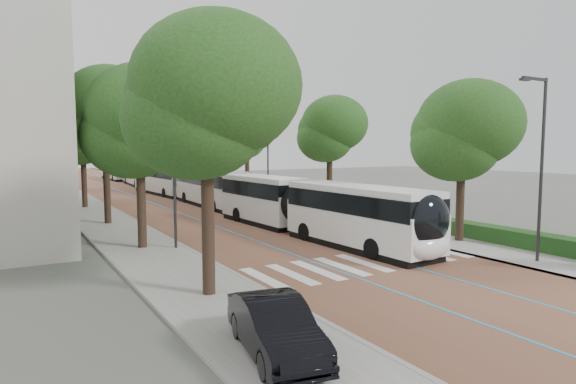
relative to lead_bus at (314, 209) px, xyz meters
name	(u,v)px	position (x,y,z in m)	size (l,w,h in m)	color
ground	(375,269)	(-1.89, -7.47, -1.63)	(160.00, 160.00, 0.00)	#51544C
road	(140,192)	(-1.89, 32.53, -1.62)	(11.00, 140.00, 0.02)	brown
sidewalk_left	(68,195)	(-9.39, 32.53, -1.57)	(4.00, 140.00, 0.12)	gray
sidewalk_right	(202,189)	(5.61, 32.53, -1.57)	(4.00, 140.00, 0.12)	gray
kerb_left	(87,194)	(-7.49, 32.53, -1.57)	(0.20, 140.00, 0.14)	gray
kerb_right	(187,190)	(3.71, 32.53, -1.57)	(0.20, 140.00, 0.14)	gray
zebra_crossing	(363,263)	(-1.69, -6.47, -1.60)	(10.55, 3.60, 0.01)	silver
lane_line_left	(125,193)	(-3.49, 32.53, -1.60)	(0.12, 126.00, 0.01)	#278FC7
lane_line_right	(154,192)	(-0.29, 32.53, -1.60)	(0.12, 126.00, 0.01)	#278FC7
hedge	(509,236)	(7.21, -7.47, -1.11)	(1.20, 14.00, 0.80)	#1F4417
streetlight_near	(540,155)	(4.73, -10.47, 3.19)	(1.82, 0.20, 8.00)	#28292B
streetlight_far	(266,151)	(4.73, 14.53, 3.19)	(1.82, 0.20, 8.00)	#28292B
lamp_post_left	(174,168)	(-7.99, 0.53, 2.49)	(0.14, 0.14, 8.00)	#28292B
trees_left	(91,126)	(-9.39, 15.93, 5.13)	(6.38, 60.42, 9.87)	black
trees_right	(268,134)	(5.81, 16.06, 4.67)	(5.87, 47.70, 9.24)	black
lead_bus	(314,209)	(0.00, 0.00, 0.00)	(3.30, 18.49, 3.20)	black
bus_queued_0	(213,188)	(0.32, 15.94, 0.00)	(2.68, 12.43, 3.20)	white
bus_queued_1	(164,180)	(-0.13, 28.85, 0.00)	(3.27, 12.53, 3.20)	white
bus_queued_2	(140,174)	(0.52, 42.03, 0.00)	(3.26, 12.53, 3.20)	white
bus_queued_3	(117,169)	(0.34, 55.98, 0.00)	(2.62, 12.42, 3.20)	white
parked_car	(275,327)	(-9.82, -12.90, -0.82)	(1.46, 4.19, 1.38)	black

